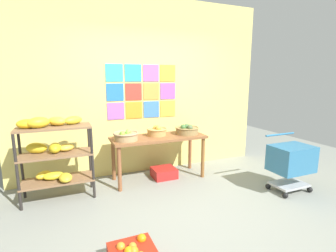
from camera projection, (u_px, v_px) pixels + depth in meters
name	position (u px, v px, depth m)	size (l,w,h in m)	color
ground	(188.00, 215.00, 3.10)	(9.34, 9.34, 0.00)	gray
back_wall_with_art	(145.00, 87.00, 4.36)	(4.47, 0.07, 2.99)	#DEC968
banana_shelf_unit	(53.00, 149.00, 3.42)	(0.94, 0.52, 1.16)	black
display_table	(159.00, 142.00, 4.11)	(1.53, 0.58, 0.72)	brown
fruit_basket_left	(157.00, 131.00, 4.14)	(0.34, 0.34, 0.17)	#B78849
fruit_basket_centre	(126.00, 136.00, 3.82)	(0.39, 0.39, 0.17)	#A58659
fruit_basket_right	(187.00, 130.00, 4.25)	(0.40, 0.40, 0.18)	olive
produce_crate_under_table	(164.00, 173.00, 4.26)	(0.38, 0.35, 0.16)	#AC211E
shopping_cart	(291.00, 160.00, 3.68)	(0.58, 0.47, 0.82)	black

